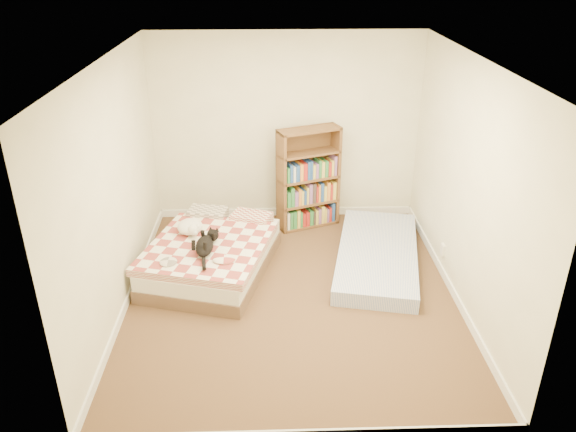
{
  "coord_description": "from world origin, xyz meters",
  "views": [
    {
      "loc": [
        -0.21,
        -5.11,
        3.43
      ],
      "look_at": [
        -0.03,
        0.3,
        0.8
      ],
      "focal_mm": 35.0,
      "sensor_mm": 36.0,
      "label": 1
    }
  ],
  "objects_px": {
    "floor_mattress": "(377,255)",
    "white_dog": "(191,227)",
    "black_cat": "(205,244)",
    "bookshelf": "(308,189)",
    "bed": "(213,253)"
  },
  "relations": [
    {
      "from": "bookshelf",
      "to": "white_dog",
      "type": "height_order",
      "value": "bookshelf"
    },
    {
      "from": "floor_mattress",
      "to": "black_cat",
      "type": "height_order",
      "value": "black_cat"
    },
    {
      "from": "bed",
      "to": "floor_mattress",
      "type": "height_order",
      "value": "bed"
    },
    {
      "from": "bookshelf",
      "to": "black_cat",
      "type": "bearing_deg",
      "value": -152.08
    },
    {
      "from": "bookshelf",
      "to": "floor_mattress",
      "type": "distance_m",
      "value": 1.36
    },
    {
      "from": "bed",
      "to": "bookshelf",
      "type": "distance_m",
      "value": 1.67
    },
    {
      "from": "black_cat",
      "to": "floor_mattress",
      "type": "bearing_deg",
      "value": 27.9
    },
    {
      "from": "black_cat",
      "to": "bookshelf",
      "type": "bearing_deg",
      "value": 66.47
    },
    {
      "from": "bed",
      "to": "black_cat",
      "type": "bearing_deg",
      "value": -83.19
    },
    {
      "from": "floor_mattress",
      "to": "white_dog",
      "type": "bearing_deg",
      "value": -169.08
    },
    {
      "from": "bookshelf",
      "to": "white_dog",
      "type": "relative_size",
      "value": 3.38
    },
    {
      "from": "bed",
      "to": "black_cat",
      "type": "relative_size",
      "value": 2.68
    },
    {
      "from": "bed",
      "to": "white_dog",
      "type": "bearing_deg",
      "value": 167.06
    },
    {
      "from": "floor_mattress",
      "to": "bookshelf",
      "type": "bearing_deg",
      "value": 138.1
    },
    {
      "from": "white_dog",
      "to": "floor_mattress",
      "type": "bearing_deg",
      "value": 17.87
    }
  ]
}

